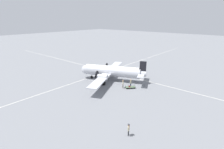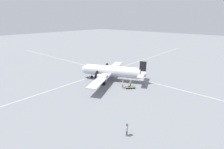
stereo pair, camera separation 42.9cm
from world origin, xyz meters
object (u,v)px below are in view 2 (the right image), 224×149
passenger_boarding (123,83)px  ramp_agent (131,82)px  airliner_main (110,71)px  crew_foreground (127,129)px  suitcase_near_door (129,87)px  baggage_cart (130,87)px

passenger_boarding → ramp_agent: bearing=-75.8°
ramp_agent → airliner_main: bearing=-98.6°
airliner_main → crew_foreground: (-16.13, 15.00, -1.33)m
passenger_boarding → ramp_agent: 1.93m
airliner_main → ramp_agent: (-6.42, 0.39, -1.30)m
airliner_main → passenger_boarding: (-5.48, 2.07, -1.26)m
suitcase_near_door → airliner_main: bearing=-10.8°
ramp_agent → crew_foreground: bearing=28.5°
ramp_agent → baggage_cart: size_ratio=0.78×
ramp_agent → baggage_cart: ramp_agent is taller
crew_foreground → ramp_agent: 17.54m
ramp_agent → suitcase_near_door: 1.24m
airliner_main → passenger_boarding: 5.99m
crew_foreground → passenger_boarding: (10.66, -12.93, 0.06)m
airliner_main → baggage_cart: size_ratio=9.08×
passenger_boarding → ramp_agent: size_ratio=1.03×
passenger_boarding → airliner_main: bearing=23.0°
crew_foreground → baggage_cart: size_ratio=0.74×
ramp_agent → suitcase_near_door: bearing=12.4°
airliner_main → crew_foreground: size_ratio=12.24×
crew_foreground → baggage_cart: crew_foreground is taller
passenger_boarding → suitcase_near_door: (-1.23, -0.79, -0.86)m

